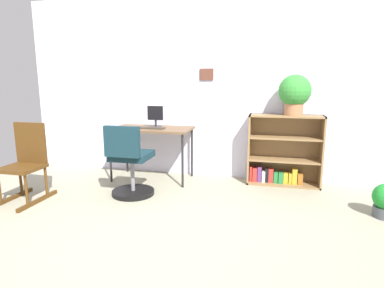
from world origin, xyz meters
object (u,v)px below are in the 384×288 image
Objects in this scene: rocking_chair at (26,162)px; potted_plant_on_shelf at (295,93)px; office_chair at (130,165)px; bookshelf_low at (283,154)px; monitor at (155,117)px; keyboard at (151,128)px; desk at (152,132)px.

potted_plant_on_shelf is (3.04, 1.26, 0.78)m from rocking_chair.
potted_plant_on_shelf reaches higher than rocking_chair.
rocking_chair reaches higher than office_chair.
bookshelf_low reaches higher than office_chair.
monitor reaches higher than keyboard.
rocking_chair is at bearing -139.33° from keyboard.
keyboard is 1.94m from potted_plant_on_shelf.
monitor is at bearing 45.04° from rocking_chair.
desk is 0.11m from keyboard.
potted_plant_on_shelf is (1.86, 0.08, 0.35)m from monitor.
desk is 1.60m from rocking_chair.
desk is 1.23× the size of rocking_chair.
monitor is 0.82× the size of keyboard.
office_chair is (-0.04, -0.64, -0.36)m from keyboard.
monitor is 1.83m from bookshelf_low.
monitor is 0.33× the size of rocking_chair.
office_chair is at bearing -154.96° from potted_plant_on_shelf.
potted_plant_on_shelf is at bearing 22.54° from rocking_chair.
monitor is at bearing 70.44° from desk.
monitor is 0.22m from keyboard.
bookshelf_low is (2.94, 1.32, -0.04)m from rocking_chair.
desk is 1.25× the size of office_chair.
bookshelf_low reaches higher than rocking_chair.
office_chair is at bearing -93.54° from keyboard.
desk is 0.22m from monitor.
desk is 1.82m from bookshelf_low.
rocking_chair is (-1.18, -1.18, -0.43)m from monitor.
office_chair is (-0.04, -0.81, -0.50)m from monitor.
desk is 0.78m from office_chair.
keyboard is (0.03, -0.09, 0.07)m from desk.
potted_plant_on_shelf is at bearing 2.53° from monitor.
potted_plant_on_shelf is at bearing -30.12° from bookshelf_low.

